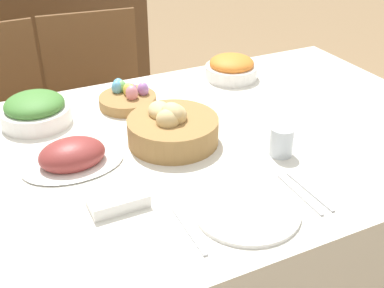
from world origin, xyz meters
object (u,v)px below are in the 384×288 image
at_px(chair_far_center, 100,110).
at_px(knife, 299,194).
at_px(chair_far_left, 3,130).
at_px(carrot_bowl, 231,68).
at_px(dinner_plate, 247,210).
at_px(spoon, 310,191).
at_px(fork, 188,230).
at_px(bread_basket, 172,127).
at_px(ham_platter, 72,156).
at_px(drinking_cup, 281,141).
at_px(green_salad_bowl, 35,110).
at_px(egg_basket, 128,97).
at_px(sideboard, 29,61).
at_px(butter_dish, 118,199).

xyz_separation_m(chair_far_center, knife, (0.17, -1.19, 0.27)).
bearing_deg(chair_far_left, carrot_bowl, -33.62).
bearing_deg(carrot_bowl, dinner_plate, -117.15).
distance_m(dinner_plate, spoon, 0.18).
bearing_deg(chair_far_left, fork, -78.89).
xyz_separation_m(carrot_bowl, knife, (-0.21, -0.71, -0.04)).
xyz_separation_m(knife, spoon, (0.03, 0.00, 0.00)).
bearing_deg(carrot_bowl, knife, -106.78).
distance_m(chair_far_center, fork, 1.23).
bearing_deg(bread_basket, chair_far_left, 117.06).
bearing_deg(carrot_bowl, fork, -125.90).
bearing_deg(carrot_bowl, ham_platter, -153.52).
xyz_separation_m(knife, drinking_cup, (0.07, 0.18, 0.04)).
height_order(bread_basket, green_salad_bowl, bread_basket).
bearing_deg(ham_platter, green_salad_bowl, 98.43).
distance_m(green_salad_bowl, spoon, 0.85).
bearing_deg(ham_platter, knife, -38.91).
xyz_separation_m(bread_basket, drinking_cup, (0.24, -0.19, -0.01)).
bearing_deg(knife, bread_basket, 115.97).
relative_size(chair_far_left, egg_basket, 4.79).
relative_size(dinner_plate, fork, 1.41).
bearing_deg(bread_basket, chair_far_center, 90.07).
relative_size(carrot_bowl, drinking_cup, 2.35).
relative_size(ham_platter, dinner_plate, 1.09).
distance_m(dinner_plate, drinking_cup, 0.28).
height_order(bread_basket, dinner_plate, bread_basket).
relative_size(sideboard, fork, 7.71).
bearing_deg(dinner_plate, egg_basket, 95.18).
distance_m(bread_basket, ham_platter, 0.29).
bearing_deg(green_salad_bowl, ham_platter, -81.57).
xyz_separation_m(dinner_plate, fork, (-0.15, 0.00, -0.00)).
height_order(egg_basket, dinner_plate, egg_basket).
bearing_deg(fork, carrot_bowl, 54.95).
distance_m(ham_platter, dinner_plate, 0.49).
height_order(chair_far_left, green_salad_bowl, chair_far_left).
height_order(ham_platter, green_salad_bowl, green_salad_bowl).
xyz_separation_m(fork, spoon, (0.33, 0.00, 0.00)).
height_order(green_salad_bowl, fork, green_salad_bowl).
xyz_separation_m(sideboard, egg_basket, (0.13, -1.47, 0.35)).
distance_m(egg_basket, dinner_plate, 0.66).
relative_size(dinner_plate, spoon, 1.41).
distance_m(knife, butter_dish, 0.44).
xyz_separation_m(egg_basket, carrot_bowl, (0.42, 0.05, 0.01)).
bearing_deg(dinner_plate, spoon, 0.00).
height_order(chair_far_center, green_salad_bowl, chair_far_center).
xyz_separation_m(green_salad_bowl, drinking_cup, (0.57, -0.48, -0.00)).
xyz_separation_m(egg_basket, knife, (0.21, -0.65, -0.03)).
height_order(chair_far_center, carrot_bowl, chair_far_center).
xyz_separation_m(bread_basket, spoon, (0.20, -0.37, -0.04)).
height_order(green_salad_bowl, spoon, green_salad_bowl).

